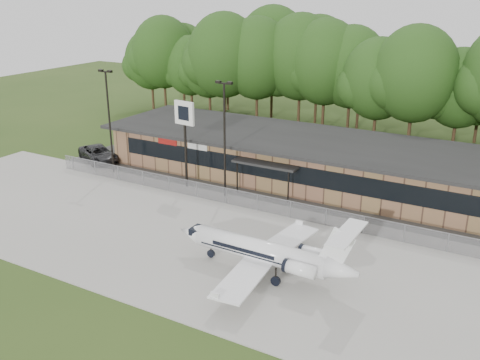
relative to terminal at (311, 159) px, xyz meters
The scene contains 11 objects.
ground 24.04m from the terminal, 89.99° to the right, with size 160.00×160.00×0.00m, color #2E4719.
apron 16.08m from the terminal, 89.99° to the right, with size 64.00×18.00×0.08m, color #9E9B93.
parking_lot 4.93m from the terminal, 89.96° to the right, with size 50.00×9.00×0.06m, color #383835.
terminal is the anchor object (origin of this frame).
fence 9.05m from the terminal, 89.98° to the right, with size 46.00×0.04×1.52m.
treeline 18.83m from the terminal, 89.99° to the left, with size 72.00×12.00×15.00m, color #1D3D13, non-canonical shape.
light_pole_left 19.84m from the terminal, 157.54° to the right, with size 1.55×0.30×10.23m.
light_pole_mid 9.73m from the terminal, 123.89° to the right, with size 1.55×0.30×10.23m.
business_jet 18.39m from the terminal, 76.25° to the right, with size 12.92×11.48×4.36m.
suv 22.67m from the terminal, 166.44° to the right, with size 2.73×5.92×1.65m, color #2C2C2E.
pole_sign 12.41m from the terminal, 142.53° to the right, with size 2.13×0.49×8.08m.
Camera 1 is at (17.84, -21.23, 17.56)m, focal length 40.00 mm.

